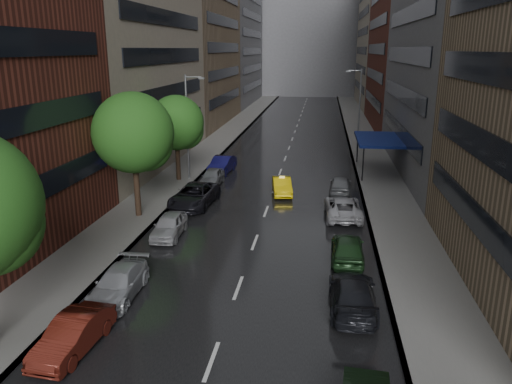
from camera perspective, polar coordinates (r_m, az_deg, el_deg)
road at (r=62.90m, az=4.05°, el=5.74°), size 14.00×140.00×0.01m
sidewalk_left at (r=64.06m, az=-4.05°, el=5.99°), size 4.00×140.00×0.15m
sidewalk_right at (r=62.99m, az=12.29°, el=5.49°), size 4.00×140.00×0.15m
buildings_left at (r=73.18m, az=-7.74°, el=19.65°), size 8.00×108.00×38.00m
buildings_right at (r=69.49m, az=17.83°, el=18.47°), size 8.05×109.10×36.00m
building_far at (r=129.92m, az=6.24°, el=18.07°), size 40.00×14.00×32.00m
tree_mid at (r=34.14m, az=-13.86°, el=6.57°), size 5.39×5.39×8.59m
tree_far at (r=43.51m, az=-9.10°, el=7.80°), size 4.71×4.71×7.51m
taxi at (r=39.89m, az=2.98°, el=0.68°), size 2.04×4.24×1.34m
parked_cars_left at (r=34.68m, az=-8.13°, el=-1.71°), size 3.11×33.52×1.61m
parked_cars_right at (r=28.90m, az=10.33°, el=-5.54°), size 2.61×30.59×1.49m
street_lamp_left at (r=43.79m, az=-7.78°, el=7.59°), size 1.74×0.22×9.00m
street_lamp_right at (r=57.27m, az=11.66°, el=9.38°), size 1.74×0.22×9.00m
awning at (r=47.76m, az=13.81°, el=5.83°), size 4.00×8.00×3.12m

